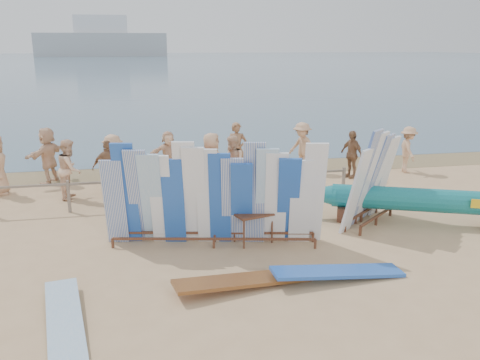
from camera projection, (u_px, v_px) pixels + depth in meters
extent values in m
plane|color=tan|center=(145.00, 248.00, 11.56)|extent=(160.00, 160.00, 0.00)
cube|color=#405C73|center=(137.00, 61.00, 132.82)|extent=(320.00, 240.00, 0.02)
cube|color=olive|center=(142.00, 172.00, 18.38)|extent=(40.00, 2.60, 0.01)
cube|color=#999EA3|center=(102.00, 45.00, 178.80)|extent=(45.00, 8.00, 8.00)
cube|color=silver|center=(101.00, 24.00, 176.98)|extent=(18.00, 6.00, 6.00)
cube|color=gray|center=(142.00, 181.00, 14.20)|extent=(12.00, 0.06, 0.06)
cube|color=gray|center=(69.00, 197.00, 13.92)|extent=(0.08, 0.08, 0.90)
cube|color=gray|center=(143.00, 193.00, 14.29)|extent=(0.08, 0.08, 0.90)
cube|color=gray|center=(213.00, 189.00, 14.66)|extent=(0.08, 0.08, 0.90)
cube|color=gray|center=(280.00, 185.00, 15.03)|extent=(0.08, 0.08, 0.90)
cube|color=gray|center=(343.00, 182.00, 15.41)|extent=(0.08, 0.08, 0.90)
cube|color=brown|center=(214.00, 239.00, 11.51)|extent=(4.53, 0.98, 0.05)
cube|color=brown|center=(215.00, 233.00, 11.88)|extent=(4.53, 0.98, 0.05)
cube|color=silver|center=(115.00, 202.00, 11.50)|extent=(0.56, 0.52, 2.05)
cube|color=blue|center=(127.00, 194.00, 11.45)|extent=(0.60, 0.67, 2.45)
cube|color=silver|center=(139.00, 197.00, 11.46)|extent=(0.63, 0.83, 2.32)
cube|color=#86B3D7|center=(152.00, 199.00, 11.47)|extent=(0.63, 0.82, 2.22)
cube|color=white|center=(161.00, 200.00, 11.48)|extent=(0.59, 0.63, 2.17)
cube|color=blue|center=(173.00, 202.00, 11.49)|extent=(0.58, 0.59, 2.09)
cube|color=white|center=(186.00, 193.00, 11.43)|extent=(0.60, 0.72, 2.49)
cube|color=white|center=(195.00, 196.00, 11.45)|extent=(0.62, 0.80, 2.37)
cube|color=white|center=(207.00, 197.00, 11.45)|extent=(0.59, 0.62, 2.32)
cube|color=blue|center=(220.00, 199.00, 11.46)|extent=(0.59, 0.62, 2.22)
cube|color=silver|center=(232.00, 201.00, 11.47)|extent=(0.59, 0.66, 2.12)
cube|color=blue|center=(242.00, 204.00, 11.49)|extent=(0.61, 0.72, 2.01)
cube|color=silver|center=(254.00, 194.00, 11.43)|extent=(0.58, 0.60, 2.46)
cube|color=#86B3D7|center=(267.00, 197.00, 11.44)|extent=(0.61, 0.74, 2.34)
cube|color=white|center=(276.00, 199.00, 11.45)|extent=(0.61, 0.72, 2.25)
cube|color=blue|center=(288.00, 201.00, 11.46)|extent=(0.62, 0.80, 2.13)
cube|color=white|center=(301.00, 202.00, 11.47)|extent=(0.59, 0.65, 2.08)
cube|color=white|center=(313.00, 194.00, 11.42)|extent=(0.62, 0.80, 2.47)
cube|color=brown|center=(376.00, 217.00, 12.96)|extent=(1.45, 1.26, 0.06)
cube|color=brown|center=(362.00, 213.00, 13.21)|extent=(1.45, 1.26, 0.06)
cube|color=white|center=(356.00, 191.00, 12.20)|extent=(0.75, 0.75, 2.14)
cube|color=silver|center=(363.00, 180.00, 12.42)|extent=(0.84, 0.86, 2.55)
cube|color=white|center=(369.00, 179.00, 12.71)|extent=(0.86, 0.88, 2.45)
cube|color=silver|center=(375.00, 178.00, 12.99)|extent=(0.87, 0.89, 2.35)
cube|color=white|center=(379.00, 178.00, 13.22)|extent=(0.87, 0.90, 2.24)
cube|color=white|center=(384.00, 176.00, 13.50)|extent=(0.76, 0.76, 2.19)
cube|color=brown|center=(347.00, 213.00, 13.40)|extent=(0.71, 0.76, 0.37)
cylinder|color=#177C82|center=(421.00, 200.00, 12.94)|extent=(4.39, 2.28, 0.61)
cone|color=#177C82|center=(313.00, 194.00, 13.45)|extent=(1.35, 0.99, 0.57)
cube|color=yellow|center=(476.00, 204.00, 12.40)|extent=(0.22, 0.10, 0.22)
cube|color=brown|center=(253.00, 213.00, 11.72)|extent=(1.04, 0.87, 0.05)
cube|color=white|center=(253.00, 202.00, 11.65)|extent=(0.47, 0.17, 0.42)
cube|color=blue|center=(338.00, 279.00, 10.07)|extent=(2.72, 0.68, 0.30)
cube|color=brown|center=(243.00, 287.00, 9.72)|extent=(2.75, 1.05, 0.28)
cube|color=#86B3D7|center=(65.00, 326.00, 8.36)|extent=(1.02, 2.76, 0.22)
cube|color=#B61318|center=(193.00, 188.00, 15.23)|extent=(0.63, 0.59, 0.05)
cube|color=#B61318|center=(193.00, 177.00, 15.38)|extent=(0.56, 0.27, 0.53)
cube|color=#B61318|center=(219.00, 183.00, 15.63)|extent=(0.75, 0.72, 0.05)
cube|color=#B61318|center=(214.00, 172.00, 15.76)|extent=(0.62, 0.39, 0.59)
cube|color=#B61318|center=(205.00, 178.00, 15.52)|extent=(0.53, 0.79, 0.54)
cube|color=#B61318|center=(202.00, 165.00, 15.70)|extent=(0.46, 0.22, 0.34)
imported|color=#8C6042|center=(237.00, 150.00, 17.62)|extent=(0.74, 0.48, 1.89)
imported|color=tan|center=(302.00, 147.00, 18.24)|extent=(0.96, 1.25, 1.80)
imported|color=tan|center=(212.00, 163.00, 15.71)|extent=(0.66, 1.00, 1.88)
imported|color=tan|center=(114.00, 162.00, 16.14)|extent=(1.13, 1.13, 1.75)
imported|color=beige|center=(232.00, 163.00, 15.99)|extent=(0.50, 0.89, 1.74)
imported|color=tan|center=(408.00, 150.00, 18.17)|extent=(0.65, 1.14, 1.66)
imported|color=beige|center=(48.00, 155.00, 16.79)|extent=(1.29, 1.79, 1.86)
imported|color=beige|center=(70.00, 169.00, 15.12)|extent=(0.48, 0.90, 1.79)
imported|color=beige|center=(169.00, 153.00, 17.85)|extent=(1.52, 0.82, 1.56)
imported|color=#8C6042|center=(351.00, 154.00, 17.47)|extent=(0.75, 1.05, 1.64)
imported|color=#8C6042|center=(109.00, 168.00, 15.48)|extent=(1.01, 0.48, 1.69)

